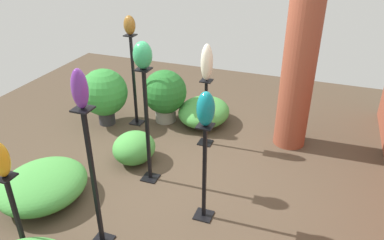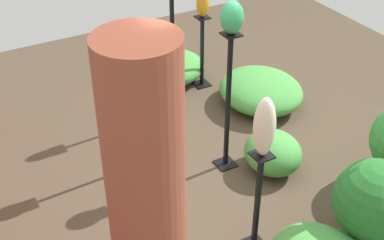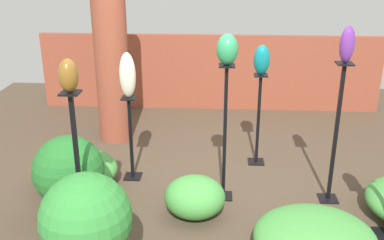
{
  "view_description": "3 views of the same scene",
  "coord_description": "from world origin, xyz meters",
  "px_view_note": "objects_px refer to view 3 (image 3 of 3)",
  "views": [
    {
      "loc": [
        3.72,
        1.66,
        2.91
      ],
      "look_at": [
        0.1,
        0.33,
        0.88
      ],
      "focal_mm": 35.0,
      "sensor_mm": 36.0,
      "label": 1
    },
    {
      "loc": [
        -3.42,
        2.23,
        3.53
      ],
      "look_at": [
        0.15,
        0.25,
        0.76
      ],
      "focal_mm": 50.0,
      "sensor_mm": 36.0,
      "label": 2
    },
    {
      "loc": [
        0.14,
        -4.53,
        2.59
      ],
      "look_at": [
        -0.14,
        0.2,
        0.74
      ],
      "focal_mm": 42.0,
      "sensor_mm": 36.0,
      "label": 3
    }
  ],
  "objects_px": {
    "brick_pillar": "(111,54)",
    "art_vase_violet": "(347,45)",
    "pedestal_ivory": "(131,142)",
    "pedestal_bronze": "(79,177)",
    "pedestal_jade": "(225,139)",
    "potted_plant_back_center": "(69,173)",
    "art_vase_teal": "(262,60)",
    "potted_plant_mid_left": "(86,220)",
    "art_vase_bronze": "(68,75)",
    "pedestal_teal": "(258,124)",
    "art_vase_jade": "(227,49)",
    "art_vase_ivory": "(128,75)",
    "pedestal_violet": "(335,140)"
  },
  "relations": [
    {
      "from": "pedestal_violet",
      "to": "pedestal_teal",
      "type": "relative_size",
      "value": 1.32
    },
    {
      "from": "art_vase_bronze",
      "to": "pedestal_bronze",
      "type": "bearing_deg",
      "value": 0.0
    },
    {
      "from": "pedestal_teal",
      "to": "potted_plant_mid_left",
      "type": "xyz_separation_m",
      "value": [
        -1.54,
        -2.2,
        0.01
      ]
    },
    {
      "from": "art_vase_teal",
      "to": "art_vase_jade",
      "type": "distance_m",
      "value": 1.02
    },
    {
      "from": "pedestal_bronze",
      "to": "art_vase_violet",
      "type": "distance_m",
      "value": 2.79
    },
    {
      "from": "art_vase_bronze",
      "to": "pedestal_ivory",
      "type": "bearing_deg",
      "value": 80.05
    },
    {
      "from": "art_vase_violet",
      "to": "art_vase_ivory",
      "type": "xyz_separation_m",
      "value": [
        -2.22,
        0.38,
        -0.44
      ]
    },
    {
      "from": "art_vase_teal",
      "to": "art_vase_jade",
      "type": "height_order",
      "value": "art_vase_jade"
    },
    {
      "from": "art_vase_ivory",
      "to": "art_vase_violet",
      "type": "bearing_deg",
      "value": -9.6
    },
    {
      "from": "potted_plant_back_center",
      "to": "art_vase_jade",
      "type": "bearing_deg",
      "value": 16.8
    },
    {
      "from": "potted_plant_back_center",
      "to": "potted_plant_mid_left",
      "type": "xyz_separation_m",
      "value": [
        0.42,
        -0.86,
        0.04
      ]
    },
    {
      "from": "art_vase_violet",
      "to": "art_vase_ivory",
      "type": "distance_m",
      "value": 2.3
    },
    {
      "from": "brick_pillar",
      "to": "art_vase_teal",
      "type": "xyz_separation_m",
      "value": [
        1.95,
        -0.68,
        0.12
      ]
    },
    {
      "from": "art_vase_bronze",
      "to": "pedestal_teal",
      "type": "bearing_deg",
      "value": 45.36
    },
    {
      "from": "pedestal_bronze",
      "to": "art_vase_violet",
      "type": "xyz_separation_m",
      "value": [
        2.44,
        0.89,
        1.03
      ]
    },
    {
      "from": "pedestal_ivory",
      "to": "art_vase_violet",
      "type": "xyz_separation_m",
      "value": [
        2.22,
        -0.38,
        1.25
      ]
    },
    {
      "from": "pedestal_ivory",
      "to": "potted_plant_mid_left",
      "type": "height_order",
      "value": "pedestal_ivory"
    },
    {
      "from": "pedestal_violet",
      "to": "art_vase_teal",
      "type": "xyz_separation_m",
      "value": [
        -0.72,
        0.86,
        0.63
      ]
    },
    {
      "from": "art_vase_bronze",
      "to": "art_vase_jade",
      "type": "bearing_deg",
      "value": 34.0
    },
    {
      "from": "pedestal_violet",
      "to": "art_vase_ivory",
      "type": "relative_size",
      "value": 2.99
    },
    {
      "from": "pedestal_ivory",
      "to": "pedestal_jade",
      "type": "height_order",
      "value": "pedestal_jade"
    },
    {
      "from": "pedestal_ivory",
      "to": "art_vase_bronze",
      "type": "distance_m",
      "value": 1.72
    },
    {
      "from": "art_vase_teal",
      "to": "potted_plant_back_center",
      "type": "height_order",
      "value": "art_vase_teal"
    },
    {
      "from": "brick_pillar",
      "to": "art_vase_jade",
      "type": "height_order",
      "value": "brick_pillar"
    },
    {
      "from": "potted_plant_mid_left",
      "to": "pedestal_bronze",
      "type": "bearing_deg",
      "value": 111.86
    },
    {
      "from": "art_vase_teal",
      "to": "potted_plant_back_center",
      "type": "distance_m",
      "value": 2.52
    },
    {
      "from": "art_vase_bronze",
      "to": "art_vase_ivory",
      "type": "bearing_deg",
      "value": 80.05
    },
    {
      "from": "pedestal_ivory",
      "to": "pedestal_bronze",
      "type": "distance_m",
      "value": 1.3
    },
    {
      "from": "brick_pillar",
      "to": "potted_plant_back_center",
      "type": "relative_size",
      "value": 2.81
    },
    {
      "from": "brick_pillar",
      "to": "art_vase_violet",
      "type": "xyz_separation_m",
      "value": [
        2.67,
        -1.54,
        0.48
      ]
    },
    {
      "from": "potted_plant_back_center",
      "to": "art_vase_teal",
      "type": "bearing_deg",
      "value": 34.2
    },
    {
      "from": "art_vase_teal",
      "to": "pedestal_violet",
      "type": "bearing_deg",
      "value": -50.11
    },
    {
      "from": "pedestal_ivory",
      "to": "pedestal_bronze",
      "type": "relative_size",
      "value": 0.69
    },
    {
      "from": "art_vase_ivory",
      "to": "potted_plant_back_center",
      "type": "height_order",
      "value": "art_vase_ivory"
    },
    {
      "from": "art_vase_ivory",
      "to": "pedestal_bronze",
      "type": "bearing_deg",
      "value": -99.95
    },
    {
      "from": "art_vase_teal",
      "to": "pedestal_teal",
      "type": "bearing_deg",
      "value": 90.0
    },
    {
      "from": "art_vase_teal",
      "to": "art_vase_ivory",
      "type": "height_order",
      "value": "same"
    },
    {
      "from": "pedestal_bronze",
      "to": "art_vase_teal",
      "type": "height_order",
      "value": "art_vase_teal"
    },
    {
      "from": "art_vase_violet",
      "to": "potted_plant_back_center",
      "type": "bearing_deg",
      "value": -169.97
    },
    {
      "from": "art_vase_teal",
      "to": "potted_plant_mid_left",
      "type": "bearing_deg",
      "value": -125.1
    },
    {
      "from": "pedestal_violet",
      "to": "art_vase_jade",
      "type": "height_order",
      "value": "art_vase_jade"
    },
    {
      "from": "pedestal_jade",
      "to": "pedestal_bronze",
      "type": "xyz_separation_m",
      "value": [
        -1.3,
        -0.88,
        -0.01
      ]
    },
    {
      "from": "pedestal_ivory",
      "to": "art_vase_bronze",
      "type": "bearing_deg",
      "value": -99.95
    },
    {
      "from": "pedestal_jade",
      "to": "potted_plant_back_center",
      "type": "distance_m",
      "value": 1.62
    },
    {
      "from": "brick_pillar",
      "to": "art_vase_jade",
      "type": "xyz_separation_m",
      "value": [
        1.53,
        -1.55,
        0.42
      ]
    },
    {
      "from": "pedestal_teal",
      "to": "art_vase_teal",
      "type": "height_order",
      "value": "art_vase_teal"
    },
    {
      "from": "pedestal_ivory",
      "to": "art_vase_jade",
      "type": "distance_m",
      "value": 1.65
    },
    {
      "from": "brick_pillar",
      "to": "pedestal_jade",
      "type": "xyz_separation_m",
      "value": [
        1.53,
        -1.55,
        -0.53
      ]
    },
    {
      "from": "pedestal_teal",
      "to": "art_vase_bronze",
      "type": "distance_m",
      "value": 2.68
    },
    {
      "from": "pedestal_teal",
      "to": "art_vase_violet",
      "type": "height_order",
      "value": "art_vase_violet"
    }
  ]
}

